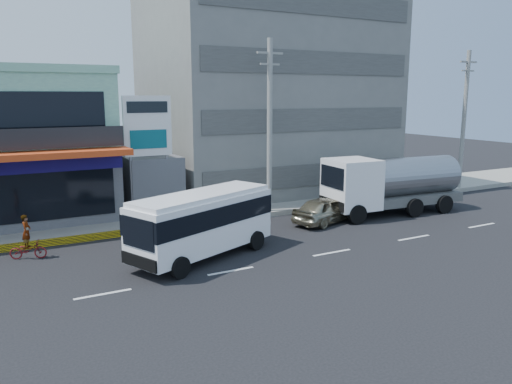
# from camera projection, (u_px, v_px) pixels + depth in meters

# --- Properties ---
(ground) EXTENTS (120.00, 120.00, 0.00)m
(ground) POSITION_uv_depth(u_px,v_px,m) (231.00, 271.00, 19.95)
(ground) COLOR black
(ground) RESTS_ON ground
(sidewalk) EXTENTS (70.00, 5.00, 0.30)m
(sidewalk) POSITION_uv_depth(u_px,v_px,m) (238.00, 208.00, 30.46)
(sidewalk) COLOR gray
(sidewalk) RESTS_ON ground
(concrete_building) EXTENTS (16.00, 12.00, 14.00)m
(concrete_building) POSITION_uv_depth(u_px,v_px,m) (266.00, 94.00, 36.23)
(concrete_building) COLOR gray
(concrete_building) RESTS_ON ground
(gap_structure) EXTENTS (3.00, 6.00, 3.50)m
(gap_structure) POSITION_uv_depth(u_px,v_px,m) (145.00, 183.00, 29.99)
(gap_structure) COLOR #4C4D52
(gap_structure) RESTS_ON ground
(satellite_dish) EXTENTS (1.50, 1.50, 0.15)m
(satellite_dish) POSITION_uv_depth(u_px,v_px,m) (148.00, 154.00, 28.78)
(satellite_dish) COLOR slate
(satellite_dish) RESTS_ON gap_structure
(billboard) EXTENTS (2.60, 0.18, 6.90)m
(billboard) POSITION_uv_depth(u_px,v_px,m) (148.00, 133.00, 26.73)
(billboard) COLOR gray
(billboard) RESTS_ON ground
(utility_pole_near) EXTENTS (1.60, 0.30, 10.00)m
(utility_pole_near) POSITION_uv_depth(u_px,v_px,m) (270.00, 127.00, 28.15)
(utility_pole_near) COLOR #999993
(utility_pole_near) RESTS_ON ground
(utility_pole_far) EXTENTS (1.60, 0.30, 10.00)m
(utility_pole_far) POSITION_uv_depth(u_px,v_px,m) (464.00, 120.00, 35.59)
(utility_pole_far) COLOR #999993
(utility_pole_far) RESTS_ON ground
(minibus) EXTENTS (7.15, 4.67, 2.86)m
(minibus) POSITION_uv_depth(u_px,v_px,m) (203.00, 219.00, 21.28)
(minibus) COLOR white
(minibus) RESTS_ON ground
(sedan) EXTENTS (4.63, 2.90, 1.47)m
(sedan) POSITION_uv_depth(u_px,v_px,m) (326.00, 210.00, 27.38)
(sedan) COLOR tan
(sedan) RESTS_ON ground
(tanker_truck) EXTENTS (8.77, 3.32, 3.39)m
(tanker_truck) POSITION_uv_depth(u_px,v_px,m) (389.00, 184.00, 29.25)
(tanker_truck) COLOR white
(tanker_truck) RESTS_ON ground
(motorcycle_rider) EXTENTS (1.60, 1.00, 1.94)m
(motorcycle_rider) POSITION_uv_depth(u_px,v_px,m) (28.00, 244.00, 21.34)
(motorcycle_rider) COLOR #610D11
(motorcycle_rider) RESTS_ON ground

